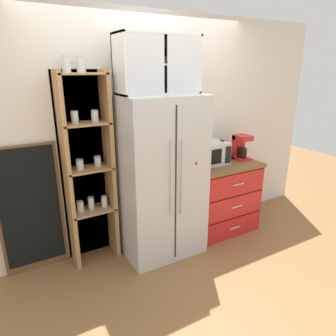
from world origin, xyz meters
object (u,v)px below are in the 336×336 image
object	(u,v)px
mug_charcoal	(228,156)
mug_sage	(220,158)
microwave	(208,153)
bottle_clear	(221,152)
refrigerator	(160,177)
coffee_maker	(241,147)
chalkboard_menu	(31,210)
bottle_cobalt	(222,153)

from	to	relation	value
mug_charcoal	mug_sage	size ratio (longest dim) A/B	1.04
microwave	bottle_clear	distance (m)	0.18
microwave	mug_sage	world-z (taller)	microwave
refrigerator	coffee_maker	distance (m)	1.18
mug_sage	bottle_clear	distance (m)	0.07
bottle_clear	chalkboard_menu	world-z (taller)	chalkboard_menu
mug_sage	bottle_cobalt	distance (m)	0.09
bottle_clear	refrigerator	bearing A→B (deg)	-175.03
refrigerator	mug_sage	xyz separation A→B (m)	(0.88, 0.09, 0.06)
microwave	mug_charcoal	size ratio (longest dim) A/B	3.68
bottle_clear	mug_charcoal	bearing A→B (deg)	3.08
mug_sage	bottle_clear	size ratio (longest dim) A/B	0.42
mug_charcoal	refrigerator	bearing A→B (deg)	-175.26
mug_sage	bottle_clear	world-z (taller)	bottle_clear
chalkboard_menu	bottle_clear	bearing A→B (deg)	-6.03
microwave	coffee_maker	bearing A→B (deg)	-5.13
refrigerator	mug_charcoal	distance (m)	1.01
refrigerator	coffee_maker	xyz separation A→B (m)	(1.16, 0.04, 0.17)
refrigerator	chalkboard_menu	xyz separation A→B (m)	(-1.27, 0.30, -0.21)
coffee_maker	bottle_clear	world-z (taller)	coffee_maker
bottle_cobalt	microwave	bearing A→B (deg)	167.78
bottle_cobalt	mug_charcoal	bearing A→B (deg)	17.52
mug_charcoal	mug_sage	world-z (taller)	mug_charcoal
refrigerator	chalkboard_menu	size ratio (longest dim) A/B	1.32
coffee_maker	mug_charcoal	bearing A→B (deg)	165.25
bottle_cobalt	bottle_clear	xyz separation A→B (m)	(0.00, 0.03, -0.00)
bottle_clear	coffee_maker	bearing A→B (deg)	-7.03
bottle_cobalt	coffee_maker	bearing A→B (deg)	-0.45
mug_charcoal	coffee_maker	bearing A→B (deg)	-14.75
coffee_maker	microwave	bearing A→B (deg)	174.87
mug_charcoal	bottle_cobalt	xyz separation A→B (m)	(-0.13, -0.04, 0.07)
microwave	chalkboard_menu	world-z (taller)	chalkboard_menu
refrigerator	chalkboard_menu	world-z (taller)	refrigerator
refrigerator	bottle_cobalt	xyz separation A→B (m)	(0.88, 0.04, 0.14)
microwave	bottle_cobalt	bearing A→B (deg)	-12.22
mug_charcoal	bottle_clear	world-z (taller)	bottle_clear
chalkboard_menu	microwave	bearing A→B (deg)	-6.39
refrigerator	chalkboard_menu	distance (m)	1.33
microwave	chalkboard_menu	bearing A→B (deg)	173.61
mug_sage	chalkboard_menu	world-z (taller)	chalkboard_menu
refrigerator	chalkboard_menu	bearing A→B (deg)	166.59
microwave	bottle_clear	world-z (taller)	bottle_clear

